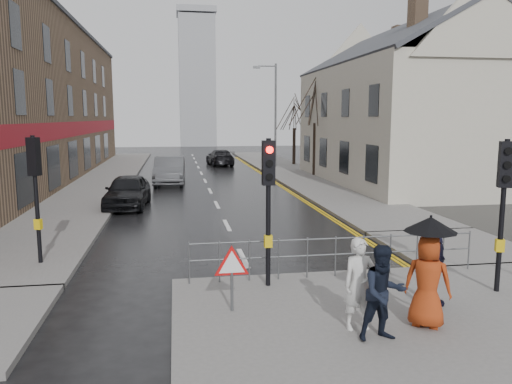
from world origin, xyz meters
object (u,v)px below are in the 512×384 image
object	(u,v)px
pedestrian_b	(384,293)
pedestrian_with_umbrella	(428,268)
pedestrian_d	(434,264)
car_parked	(128,191)
car_mid	(170,171)
pedestrian_a	(359,284)

from	to	relation	value
pedestrian_b	pedestrian_with_umbrella	distance (m)	1.15
pedestrian_d	car_parked	xyz separation A→B (m)	(-7.30, 13.61, -0.29)
pedestrian_b	pedestrian_with_umbrella	world-z (taller)	pedestrian_with_umbrella
pedestrian_with_umbrella	car_parked	bearing A→B (deg)	114.70
car_parked	pedestrian_d	bearing A→B (deg)	-57.71
pedestrian_with_umbrella	car_parked	world-z (taller)	pedestrian_with_umbrella
pedestrian_with_umbrella	car_mid	world-z (taller)	pedestrian_with_umbrella
pedestrian_with_umbrella	pedestrian_d	size ratio (longest dim) A/B	1.17
pedestrian_b	pedestrian_d	bearing A→B (deg)	35.08
pedestrian_with_umbrella	car_parked	size ratio (longest dim) A/B	0.48
pedestrian_b	pedestrian_with_umbrella	size ratio (longest dim) A/B	0.82
pedestrian_a	car_mid	bearing A→B (deg)	95.48
pedestrian_b	pedestrian_d	distance (m)	2.13
car_mid	pedestrian_b	bearing A→B (deg)	-78.10
pedestrian_b	pedestrian_a	bearing A→B (deg)	112.02
pedestrian_a	pedestrian_b	size ratio (longest dim) A/B	1.01
pedestrian_with_umbrella	car_mid	xyz separation A→B (m)	(-4.88, 22.32, -0.44)
pedestrian_with_umbrella	car_parked	distance (m)	16.00
pedestrian_a	pedestrian_d	xyz separation A→B (m)	(1.90, 0.82, 0.03)
pedestrian_a	pedestrian_b	world-z (taller)	pedestrian_a
pedestrian_a	car_mid	world-z (taller)	pedestrian_a
pedestrian_a	pedestrian_d	world-z (taller)	pedestrian_d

